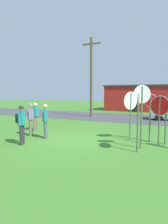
{
  "coord_description": "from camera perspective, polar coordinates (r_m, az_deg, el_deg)",
  "views": [
    {
      "loc": [
        4.67,
        -8.5,
        2.34
      ],
      "look_at": [
        0.2,
        0.86,
        1.3
      ],
      "focal_mm": 31.84,
      "sensor_mm": 36.0,
      "label": 1
    }
  ],
  "objects": [
    {
      "name": "ground_plane",
      "position": [
        9.98,
        -3.17,
        -7.84
      ],
      "size": [
        80.0,
        80.0,
        0.0
      ],
      "primitive_type": "plane",
      "color": "#3D7528"
    },
    {
      "name": "street_asphalt",
      "position": [
        18.56,
        10.78,
        -1.6
      ],
      "size": [
        60.0,
        6.4,
        0.01
      ],
      "primitive_type": "cube",
      "color": "#424247",
      "rests_on": "ground"
    },
    {
      "name": "building_background",
      "position": [
        26.12,
        15.18,
        3.93
      ],
      "size": [
        7.75,
        4.39,
        3.2
      ],
      "color": "#B2231E",
      "rests_on": "ground"
    },
    {
      "name": "utility_pole",
      "position": [
        18.98,
        2.1,
        10.36
      ],
      "size": [
        1.8,
        0.24,
        7.39
      ],
      "color": "brown",
      "rests_on": "ground"
    },
    {
      "name": "stop_sign_leaning_right",
      "position": [
        9.08,
        20.88,
        0.13
      ],
      "size": [
        0.84,
        0.28,
        2.2
      ],
      "color": "#51664C",
      "rests_on": "ground"
    },
    {
      "name": "stop_sign_center_cluster",
      "position": [
        7.87,
        15.29,
        0.34
      ],
      "size": [
        0.17,
        0.83,
        2.36
      ],
      "color": "#51664C",
      "rests_on": "ground"
    },
    {
      "name": "stop_sign_far_back",
      "position": [
        9.51,
        22.52,
        -0.44
      ],
      "size": [
        0.73,
        0.43,
        2.04
      ],
      "color": "#51664C",
      "rests_on": "ground"
    },
    {
      "name": "stop_sign_low_front",
      "position": [
        8.48,
        16.25,
        1.82
      ],
      "size": [
        0.61,
        0.46,
        2.63
      ],
      "color": "#51664C",
      "rests_on": "ground"
    },
    {
      "name": "stop_sign_nearest",
      "position": [
        9.88,
        13.21,
        1.48
      ],
      "size": [
        0.47,
        0.75,
        2.36
      ],
      "color": "#51664C",
      "rests_on": "ground"
    },
    {
      "name": "stop_sign_tallest",
      "position": [
        9.83,
        18.49,
        0.53
      ],
      "size": [
        0.62,
        0.08,
        2.26
      ],
      "color": "#51664C",
      "rests_on": "ground"
    },
    {
      "name": "person_holding_notes",
      "position": [
        9.27,
        -17.58,
        -2.8
      ],
      "size": [
        0.44,
        0.54,
        1.74
      ],
      "color": "#2D2D33",
      "rests_on": "ground"
    },
    {
      "name": "person_with_sunhat",
      "position": [
        11.0,
        -15.11,
        -1.55
      ],
      "size": [
        0.36,
        0.51,
        1.74
      ],
      "color": "#7A6B56",
      "rests_on": "ground"
    },
    {
      "name": "person_in_blue",
      "position": [
        12.44,
        -13.84,
        -0.71
      ],
      "size": [
        0.39,
        0.57,
        1.69
      ],
      "color": "#7A6B56",
      "rests_on": "ground"
    },
    {
      "name": "person_in_teal",
      "position": [
        10.21,
        -11.06,
        -2.02
      ],
      "size": [
        0.37,
        0.51,
        1.74
      ],
      "color": "#4C5670",
      "rests_on": "ground"
    }
  ]
}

